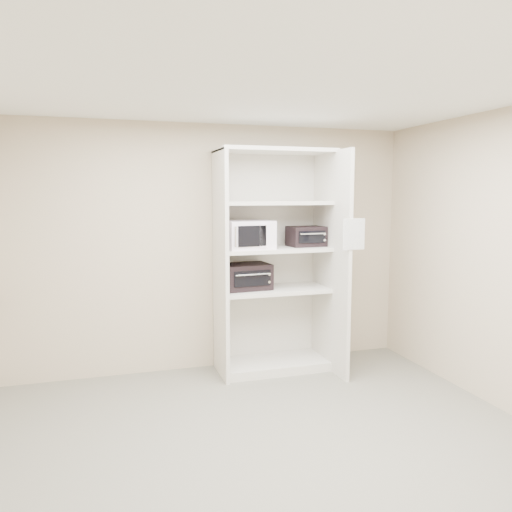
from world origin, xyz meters
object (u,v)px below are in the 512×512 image
object	(u,v)px
shelving_unit	(278,269)
microwave	(248,235)
toaster_oven_lower	(246,276)
toaster_oven_upper	(306,236)

from	to	relation	value
shelving_unit	microwave	xyz separation A→B (m)	(-0.35, -0.05, 0.39)
shelving_unit	microwave	world-z (taller)	shelving_unit
microwave	toaster_oven_lower	world-z (taller)	microwave
toaster_oven_upper	shelving_unit	bearing A→B (deg)	175.06
shelving_unit	toaster_oven_lower	world-z (taller)	shelving_unit
shelving_unit	microwave	size ratio (longest dim) A/B	4.90
toaster_oven_upper	toaster_oven_lower	distance (m)	0.80
toaster_oven_lower	toaster_oven_upper	bearing A→B (deg)	-8.69
microwave	toaster_oven_lower	distance (m)	0.47
shelving_unit	microwave	distance (m)	0.53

